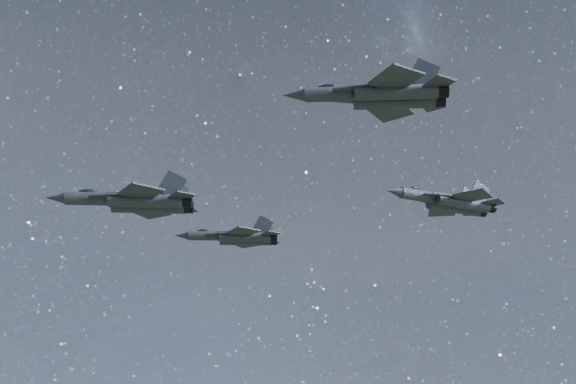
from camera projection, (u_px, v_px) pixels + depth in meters
name	position (u px, v px, depth m)	size (l,w,h in m)	color
jet_lead	(135.00, 201.00, 76.25)	(17.44, 11.86, 4.38)	#2E3139
jet_left	(237.00, 237.00, 98.02)	(15.70, 10.60, 3.96)	#2E3139
jet_right	(381.00, 95.00, 62.08)	(15.70, 10.44, 3.99)	#2E3139
jet_slot	(450.00, 202.00, 82.28)	(15.72, 11.01, 3.96)	#2E3139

